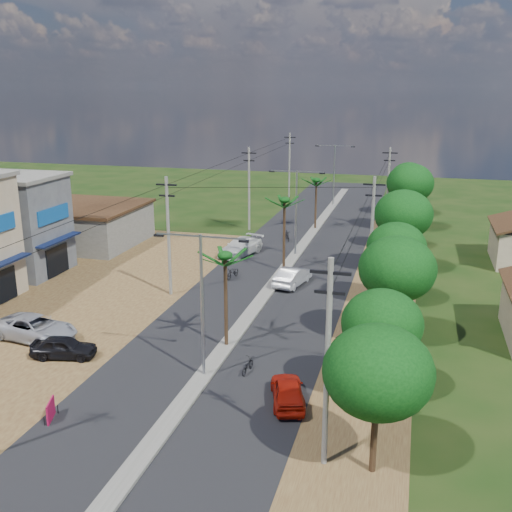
{
  "coord_description": "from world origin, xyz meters",
  "views": [
    {
      "loc": [
        10.41,
        -27.77,
        15.26
      ],
      "look_at": [
        -0.79,
        13.84,
        3.0
      ],
      "focal_mm": 42.0,
      "sensor_mm": 36.0,
      "label": 1
    }
  ],
  "objects": [
    {
      "name": "ground",
      "position": [
        0.0,
        0.0,
        0.0
      ],
      "size": [
        160.0,
        160.0,
        0.0
      ],
      "primitive_type": "plane",
      "color": "black",
      "rests_on": "ground"
    },
    {
      "name": "car_parked_dark",
      "position": [
        -8.68,
        0.15,
        0.64
      ],
      "size": [
        3.99,
        2.26,
        1.28
      ],
      "primitive_type": "imported",
      "rotation": [
        0.0,
        0.0,
        1.78
      ],
      "color": "black",
      "rests_on": "ground"
    },
    {
      "name": "car_red_near",
      "position": [
        5.0,
        -1.6,
        0.66
      ],
      "size": [
        2.63,
        4.18,
        1.33
      ],
      "primitive_type": "imported",
      "rotation": [
        0.0,
        0.0,
        3.44
      ],
      "color": "#9D1408",
      "rests_on": "ground"
    },
    {
      "name": "tree_east_h",
      "position": [
        9.5,
        46.0,
        4.64
      ],
      "size": [
        4.4,
        4.4,
        6.52
      ],
      "color": "black",
      "rests_on": "ground"
    },
    {
      "name": "car_silver_mid",
      "position": [
        1.5,
        16.5,
        0.74
      ],
      "size": [
        2.46,
        4.7,
        1.47
      ],
      "primitive_type": "imported",
      "rotation": [
        0.0,
        0.0,
        2.93
      ],
      "color": "#AEAFB7",
      "rests_on": "ground"
    },
    {
      "name": "tree_east_g",
      "position": [
        9.8,
        38.0,
        5.24
      ],
      "size": [
        5.0,
        5.0,
        7.38
      ],
      "color": "black",
      "rests_on": "ground"
    },
    {
      "name": "streetlight_near",
      "position": [
        0.0,
        0.0,
        4.79
      ],
      "size": [
        5.1,
        0.18,
        8.0
      ],
      "color": "gray",
      "rests_on": "ground"
    },
    {
      "name": "utility_pole_w_c",
      "position": [
        -7.0,
        34.0,
        4.76
      ],
      "size": [
        1.6,
        0.24,
        9.0
      ],
      "color": "#605E56",
      "rests_on": "ground"
    },
    {
      "name": "dirt_shoulder_east",
      "position": [
        8.5,
        15.0,
        0.01
      ],
      "size": [
        5.0,
        90.0,
        0.03
      ],
      "primitive_type": "cube",
      "color": "#52341C",
      "rests_on": "ground"
    },
    {
      "name": "tree_east_c",
      "position": [
        9.7,
        7.0,
        4.86
      ],
      "size": [
        4.6,
        4.6,
        6.83
      ],
      "color": "black",
      "rests_on": "ground"
    },
    {
      "name": "utility_pole_e_c",
      "position": [
        7.5,
        38.0,
        4.76
      ],
      "size": [
        1.6,
        0.24,
        9.0
      ],
      "color": "#605E56",
      "rests_on": "ground"
    },
    {
      "name": "road",
      "position": [
        0.0,
        15.0,
        0.02
      ],
      "size": [
        12.0,
        110.0,
        0.04
      ],
      "primitive_type": "cube",
      "color": "black",
      "rests_on": "ground"
    },
    {
      "name": "roadside_sign",
      "position": [
        -5.5,
        -6.0,
        0.5
      ],
      "size": [
        0.46,
        1.17,
        1.01
      ],
      "rotation": [
        0.0,
        0.0,
        0.33
      ],
      "color": "maroon",
      "rests_on": "ground"
    },
    {
      "name": "utility_pole_e_a",
      "position": [
        7.5,
        -6.0,
        4.76
      ],
      "size": [
        1.6,
        0.24,
        9.0
      ],
      "color": "#605E56",
      "rests_on": "ground"
    },
    {
      "name": "tree_east_f",
      "position": [
        9.2,
        30.0,
        3.89
      ],
      "size": [
        3.8,
        3.8,
        5.52
      ],
      "color": "black",
      "rests_on": "ground"
    },
    {
      "name": "dirt_lot_west",
      "position": [
        -15.0,
        8.0,
        0.02
      ],
      "size": [
        18.0,
        46.0,
        0.04
      ],
      "primitive_type": "cube",
      "color": "#52341C",
      "rests_on": "ground"
    },
    {
      "name": "moto_rider_west_b",
      "position": [
        -1.91,
        30.26,
        0.53
      ],
      "size": [
        1.15,
        1.82,
        1.06
      ],
      "primitive_type": "imported",
      "rotation": [
        0.0,
        0.0,
        0.4
      ],
      "color": "black",
      "rests_on": "ground"
    },
    {
      "name": "low_shed",
      "position": [
        -21.0,
        24.0,
        1.97
      ],
      "size": [
        10.4,
        10.4,
        3.95
      ],
      "color": "#605E56",
      "rests_on": "ground"
    },
    {
      "name": "palm_median_far",
      "position": [
        0.0,
        36.0,
        5.26
      ],
      "size": [
        2.0,
        2.0,
        5.85
      ],
      "color": "black",
      "rests_on": "ground"
    },
    {
      "name": "utility_pole_e_b",
      "position": [
        7.5,
        16.0,
        4.76
      ],
      "size": [
        1.6,
        0.24,
        9.0
      ],
      "color": "#605E56",
      "rests_on": "ground"
    },
    {
      "name": "tree_east_a",
      "position": [
        9.5,
        -6.0,
        4.49
      ],
      "size": [
        4.4,
        4.4,
        6.37
      ],
      "color": "black",
      "rests_on": "ground"
    },
    {
      "name": "palm_median_mid",
      "position": [
        0.0,
        20.0,
        5.9
      ],
      "size": [
        2.0,
        2.0,
        6.55
      ],
      "color": "black",
      "rests_on": "ground"
    },
    {
      "name": "moto_rider_east",
      "position": [
        2.16,
        1.1,
        0.4
      ],
      "size": [
        0.69,
        1.56,
        0.79
      ],
      "primitive_type": "imported",
      "rotation": [
        0.0,
        0.0,
        3.03
      ],
      "color": "black",
      "rests_on": "ground"
    },
    {
      "name": "palm_median_near",
      "position": [
        0.0,
        4.0,
        5.54
      ],
      "size": [
        2.0,
        2.0,
        6.15
      ],
      "color": "black",
      "rests_on": "ground"
    },
    {
      "name": "car_white_far",
      "position": [
        -5.0,
        23.88,
        0.78
      ],
      "size": [
        3.7,
        5.75,
        1.55
      ],
      "primitive_type": "imported",
      "rotation": [
        0.0,
        0.0,
        -0.31
      ],
      "color": "#B8B7B3",
      "rests_on": "ground"
    },
    {
      "name": "car_parked_silver",
      "position": [
        -11.8,
        1.95,
        0.76
      ],
      "size": [
        5.79,
        3.35,
        1.52
      ],
      "primitive_type": "imported",
      "rotation": [
        0.0,
        0.0,
        1.41
      ],
      "color": "#AEAFB7",
      "rests_on": "ground"
    },
    {
      "name": "median",
      "position": [
        0.0,
        18.0,
        0.09
      ],
      "size": [
        1.0,
        90.0,
        0.18
      ],
      "primitive_type": "cube",
      "color": "#605E56",
      "rests_on": "ground"
    },
    {
      "name": "utility_pole_w_d",
      "position": [
        -7.0,
        55.0,
        4.76
      ],
      "size": [
        1.6,
        0.24,
        9.0
      ],
      "color": "#605E56",
      "rests_on": "ground"
    },
    {
      "name": "shophouse_grey",
      "position": [
        -21.98,
        14.0,
        4.16
      ],
      "size": [
        9.0,
        6.4,
        8.3
      ],
      "color": "#484A50",
      "rests_on": "ground"
    },
    {
      "name": "streetlight_mid",
      "position": [
        0.0,
        25.0,
        4.79
      ],
      "size": [
        5.1,
        0.18,
        8.0
      ],
      "color": "gray",
      "rests_on": "ground"
    },
    {
      "name": "moto_rider_west_a",
      "position": [
        -3.61,
        16.96,
        0.49
      ],
      "size": [
        1.01,
        1.97,
        0.99
      ],
      "primitive_type": "imported",
      "rotation": [
        0.0,
        0.0,
        -0.19
      ],
      "color": "black",
      "rests_on": "ground"
    },
    {
      "name": "utility_pole_w_b",
      "position": [
        -7.0,
        12.0,
        4.76
      ],
      "size": [
        1.6,
        0.24,
        9.0
      ],
      "color": "#605E56",
      "rests_on": "ground"
    },
    {
      "name": "streetlight_far",
      "position": [
        0.0,
        50.0,
        4.79
      ],
      "size": [
        5.1,
        0.18,
        8.0
      ],
      "color": "gray",
      "rests_on": "ground"
    },
    {
      "name": "tree_east_d",
      "position": [
        9.4,
        14.0,
        4.34
      ],
      "size": [
        4.2,
        4.2,
        6.13
      ],
      "color": "black",
      "rests_on": "ground"
    },
    {
      "name": "tree_east_b",
      "position": [
        9.3,
        0.0,
        4.11
      ],
      "size": [
        4.0,
        4.0,
        5.83
      ],
      "color": "black",
      "rests_on": "ground"
    },
    {
      "name": "tree_east_e",
      "position": [
        9.6,
        22.0,
        5.09
      ],
      "size": [
        4.8,
        4.8,
        7.14
      ],
      "color": "black",
      "rests_on": "ground"
    }
  ]
}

